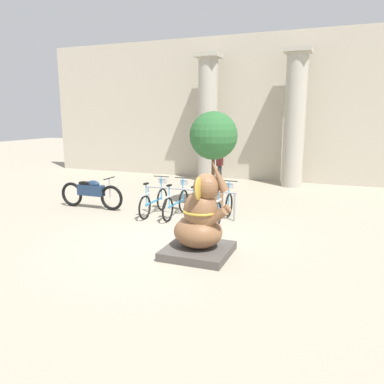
% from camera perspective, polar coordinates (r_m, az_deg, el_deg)
% --- Properties ---
extents(ground_plane, '(60.00, 60.00, 0.00)m').
position_cam_1_polar(ground_plane, '(8.50, -3.09, -7.19)').
color(ground_plane, '#9E937F').
extents(building_facade, '(20.00, 0.20, 6.00)m').
position_cam_1_polar(building_facade, '(16.28, 9.58, 12.38)').
color(building_facade, '#BCB29E').
rests_on(building_facade, ground_plane).
extents(column_left, '(0.99, 0.99, 5.16)m').
position_cam_1_polar(column_left, '(15.77, 2.43, 11.18)').
color(column_left, '#ADA899').
rests_on(column_left, ground_plane).
extents(column_right, '(0.99, 0.99, 5.16)m').
position_cam_1_polar(column_right, '(15.02, 15.38, 10.77)').
color(column_right, '#ADA899').
rests_on(column_right, ground_plane).
extents(bike_rack, '(2.63, 0.05, 0.77)m').
position_cam_1_polar(bike_rack, '(10.21, -0.36, -0.63)').
color(bike_rack, gray).
rests_on(bike_rack, ground_plane).
extents(bicycle_0, '(0.48, 1.72, 1.02)m').
position_cam_1_polar(bicycle_0, '(10.55, -5.74, -1.26)').
color(bicycle_0, black).
rests_on(bicycle_0, ground_plane).
extents(bicycle_1, '(0.48, 1.72, 1.02)m').
position_cam_1_polar(bicycle_1, '(10.27, -2.36, -1.57)').
color(bicycle_1, black).
rests_on(bicycle_1, ground_plane).
extents(bicycle_2, '(0.48, 1.72, 1.02)m').
position_cam_1_polar(bicycle_2, '(10.05, 1.23, -1.86)').
color(bicycle_2, black).
rests_on(bicycle_2, ground_plane).
extents(bicycle_3, '(0.48, 1.72, 1.02)m').
position_cam_1_polar(bicycle_3, '(9.81, 4.87, -2.23)').
color(bicycle_3, black).
rests_on(bicycle_3, ground_plane).
extents(elephant_statue, '(1.27, 1.27, 1.95)m').
position_cam_1_polar(elephant_statue, '(7.37, 1.29, -4.80)').
color(elephant_statue, '#4C4742').
rests_on(elephant_statue, ground_plane).
extents(motorcycle, '(2.16, 0.55, 0.97)m').
position_cam_1_polar(motorcycle, '(11.55, -15.09, -0.09)').
color(motorcycle, black).
rests_on(motorcycle, ground_plane).
extents(person_pedestrian, '(0.21, 0.47, 1.62)m').
position_cam_1_polar(person_pedestrian, '(14.83, 4.25, 4.71)').
color(person_pedestrian, '#28282D').
rests_on(person_pedestrian, ground_plane).
extents(potted_tree, '(1.44, 1.44, 2.87)m').
position_cam_1_polar(potted_tree, '(11.31, 3.28, 8.02)').
color(potted_tree, brown).
rests_on(potted_tree, ground_plane).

